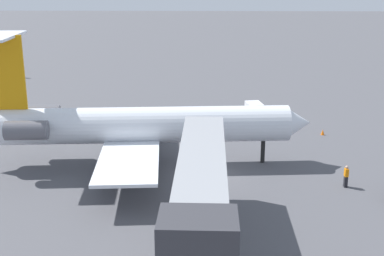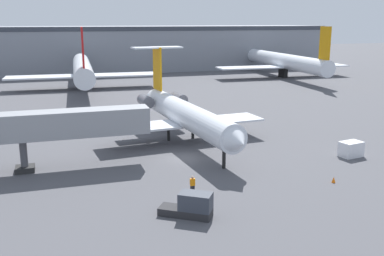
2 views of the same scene
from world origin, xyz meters
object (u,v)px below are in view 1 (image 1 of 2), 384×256
object	(u,v)px
ground_crew_marshaller	(346,176)
cargo_container_uld	(254,110)
regional_jet	(135,124)
traffic_cone_near	(323,132)
jet_bridge	(201,191)

from	to	relation	value
ground_crew_marshaller	cargo_container_uld	bearing A→B (deg)	14.61
regional_jet	cargo_container_uld	world-z (taller)	regional_jet
regional_jet	traffic_cone_near	xyz separation A→B (m)	(8.83, -17.44, -3.26)
ground_crew_marshaller	cargo_container_uld	xyz separation A→B (m)	(19.62, 5.11, -0.04)
jet_bridge	traffic_cone_near	bearing A→B (deg)	-26.11
jet_bridge	traffic_cone_near	size ratio (longest dim) A/B	31.20
cargo_container_uld	ground_crew_marshaller	bearing A→B (deg)	-165.39
regional_jet	cargo_container_uld	size ratio (longest dim) A/B	10.59
regional_jet	ground_crew_marshaller	world-z (taller)	regional_jet
jet_bridge	ground_crew_marshaller	size ratio (longest dim) A/B	10.15
jet_bridge	cargo_container_uld	xyz separation A→B (m)	(30.71, -5.59, -3.58)
cargo_container_uld	regional_jet	bearing A→B (deg)	143.96
traffic_cone_near	jet_bridge	bearing A→B (deg)	153.89
cargo_container_uld	traffic_cone_near	world-z (taller)	cargo_container_uld
regional_jet	traffic_cone_near	bearing A→B (deg)	-63.15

